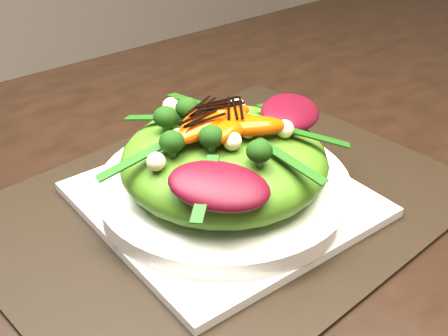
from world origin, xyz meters
TOP-DOWN VIEW (x-y plane):
  - dining_table at (0.00, 0.00)m, footprint 1.60×0.90m
  - placemat at (-0.03, -0.01)m, footprint 0.52×0.42m
  - plate_base at (-0.03, -0.01)m, footprint 0.27×0.27m
  - salad_bowl at (-0.03, -0.01)m, footprint 0.28×0.28m
  - lettuce_mound at (-0.03, -0.01)m, footprint 0.26×0.26m
  - radicchio_leaf at (0.06, -0.02)m, footprint 0.11×0.09m
  - orange_segment at (-0.04, 0.01)m, footprint 0.07×0.04m
  - broccoli_floret at (-0.08, 0.02)m, footprint 0.04×0.04m
  - macadamia_nut at (0.01, -0.06)m, footprint 0.02×0.02m
  - balsamic_drizzle at (-0.04, 0.01)m, footprint 0.04×0.01m

SIDE VIEW (x-z plane):
  - dining_table at x=0.00m, z-range 0.35..1.10m
  - placemat at x=-0.03m, z-range 0.75..0.75m
  - plate_base at x=-0.03m, z-range 0.75..0.76m
  - salad_bowl at x=-0.03m, z-range 0.76..0.78m
  - lettuce_mound at x=-0.03m, z-range 0.77..0.84m
  - radicchio_leaf at x=0.06m, z-range 0.83..0.85m
  - macadamia_nut at x=0.01m, z-range 0.84..0.86m
  - orange_segment at x=-0.04m, z-range 0.84..0.86m
  - broccoli_floret at x=-0.08m, z-range 0.84..0.87m
  - balsamic_drizzle at x=-0.04m, z-range 0.86..0.86m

